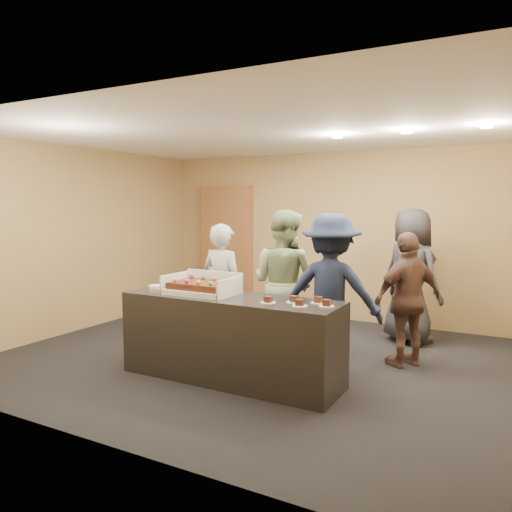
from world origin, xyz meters
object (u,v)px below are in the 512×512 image
Objects in this scene: person_server_grey at (223,289)px; person_brown_extra at (408,299)px; storage_cabinet at (226,247)px; cake_box at (203,289)px; sheet_cake at (202,285)px; person_navy_man at (331,293)px; plate_stack at (156,287)px; serving_counter at (231,338)px; person_dark_suit at (411,276)px; person_sage_man at (284,283)px.

person_server_grey reaches higher than person_brown_extra.
cake_box is (1.68, -3.16, -0.15)m from storage_cabinet.
person_navy_man reaches higher than sheet_cake.
plate_stack is (-0.67, -0.00, -0.03)m from cake_box.
storage_cabinet is at bearing -79.14° from person_brown_extra.
serving_counter is 2.82m from person_dark_suit.
person_brown_extra is at bearing 27.73° from plate_stack.
storage_cabinet reaches higher than person_server_grey.
person_sage_man is at bearing 42.77° from plate_stack.
serving_counter is 1.24m from person_navy_man.
cake_box is at bearing 0.03° from plate_stack.
cake_box is 2.96m from person_dark_suit.
person_dark_suit is at bearing 44.88° from plate_stack.
person_navy_man is (1.85, 0.79, -0.03)m from plate_stack.
person_brown_extra is at bearing -153.43° from person_navy_man.
person_navy_man is at bearing 33.66° from cake_box.
person_sage_man is at bearing -32.06° from person_navy_man.
person_navy_man is at bearing -39.62° from storage_cabinet.
person_server_grey is 2.23m from person_brown_extra.
person_dark_suit reaches higher than person_navy_man.
sheet_cake is at bearing 23.27° from person_navy_man.
person_server_grey is 0.77m from person_sage_man.
sheet_cake is 0.35× the size of person_dark_suit.
person_brown_extra is (1.92, 1.39, -0.22)m from sheet_cake.
serving_counter is at bearing 33.66° from person_navy_man.
cake_box is at bearing 82.82° from person_dark_suit.
serving_counter is at bearing 0.00° from sheet_cake.
person_navy_man reaches higher than person_server_grey.
person_dark_suit reaches higher than sheet_cake.
sheet_cake is 2.38m from person_brown_extra.
sheet_cake is 0.83m from person_server_grey.
person_brown_extra is at bearing 35.32° from cake_box.
plate_stack is 3.39m from person_dark_suit.
cake_box is 0.48× the size of person_brown_extra.
storage_cabinet reaches higher than person_navy_man.
cake_box is 0.41× the size of person_dark_suit.
person_navy_man is (1.41, 0.04, 0.07)m from person_server_grey.
storage_cabinet is 1.40× the size of person_brown_extra.
person_dark_suit is (1.37, 2.42, 0.46)m from serving_counter.
sheet_cake is 4.11× the size of plate_stack.
person_brown_extra is 1.06m from person_dark_suit.
storage_cabinet is at bearing 117.79° from sheet_cake.
serving_counter is 15.37× the size of plate_stack.
plate_stack is 0.10× the size of person_brown_extra.
person_brown_extra is at bearing 35.86° from sheet_cake.
serving_counter is at bearing 132.45° from person_server_grey.
plate_stack is 2.92m from person_brown_extra.
storage_cabinet is 3.60m from sheet_cake.
person_navy_man is (1.18, 0.82, -0.11)m from sheet_cake.
sheet_cake is at bearing -62.21° from storage_cabinet.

